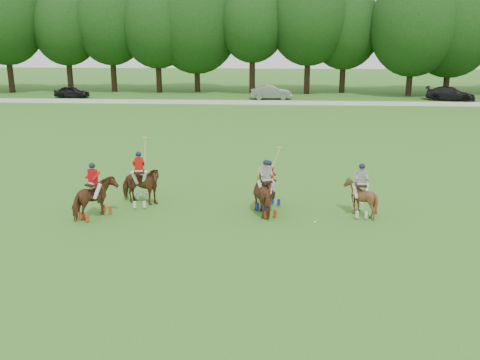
# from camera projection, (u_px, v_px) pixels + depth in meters

# --- Properties ---
(ground) EXTENTS (180.00, 180.00, 0.00)m
(ground) POSITION_uv_depth(u_px,v_px,m) (202.00, 248.00, 19.46)
(ground) COLOR #296B1E
(ground) RESTS_ON ground
(tree_line) EXTENTS (117.98, 14.32, 14.75)m
(tree_line) POSITION_uv_depth(u_px,v_px,m) (255.00, 24.00, 63.31)
(tree_line) COLOR black
(tree_line) RESTS_ON ground
(boundary_rail) EXTENTS (120.00, 0.10, 0.44)m
(boundary_rail) POSITION_uv_depth(u_px,v_px,m) (249.00, 102.00, 55.88)
(boundary_rail) COLOR white
(boundary_rail) RESTS_ON ground
(car_left) EXTENTS (3.93, 1.61, 1.33)m
(car_left) POSITION_uv_depth(u_px,v_px,m) (72.00, 92.00, 61.27)
(car_left) COLOR black
(car_left) RESTS_ON ground
(car_mid) EXTENTS (4.71, 2.01, 1.51)m
(car_mid) POSITION_uv_depth(u_px,v_px,m) (271.00, 92.00, 59.92)
(car_mid) COLOR gray
(car_mid) RESTS_ON ground
(car_right) EXTENTS (5.62, 3.86, 1.51)m
(car_right) POSITION_uv_depth(u_px,v_px,m) (450.00, 94.00, 58.77)
(car_right) COLOR black
(car_right) RESTS_ON ground
(polo_red_a) EXTENTS (1.81, 2.18, 2.38)m
(polo_red_a) POSITION_uv_depth(u_px,v_px,m) (94.00, 198.00, 22.34)
(polo_red_a) COLOR #522716
(polo_red_a) RESTS_ON ground
(polo_red_b) EXTENTS (1.97, 1.75, 3.00)m
(polo_red_b) POSITION_uv_depth(u_px,v_px,m) (140.00, 186.00, 23.98)
(polo_red_b) COLOR #522716
(polo_red_b) RESTS_ON ground
(polo_red_c) EXTENTS (1.77, 1.80, 2.75)m
(polo_red_c) POSITION_uv_depth(u_px,v_px,m) (268.00, 192.00, 23.45)
(polo_red_c) COLOR #522716
(polo_red_c) RESTS_ON ground
(polo_stripe_a) EXTENTS (1.59, 2.21, 2.39)m
(polo_stripe_a) POSITION_uv_depth(u_px,v_px,m) (266.00, 194.00, 22.80)
(polo_stripe_a) COLOR #522716
(polo_stripe_a) RESTS_ON ground
(polo_stripe_b) EXTENTS (1.28, 1.43, 2.27)m
(polo_stripe_b) POSITION_uv_depth(u_px,v_px,m) (360.00, 197.00, 22.66)
(polo_stripe_b) COLOR #522716
(polo_stripe_b) RESTS_ON ground
(polo_ball) EXTENTS (0.09, 0.09, 0.09)m
(polo_ball) POSITION_uv_depth(u_px,v_px,m) (315.00, 222.00, 21.91)
(polo_ball) COLOR white
(polo_ball) RESTS_ON ground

